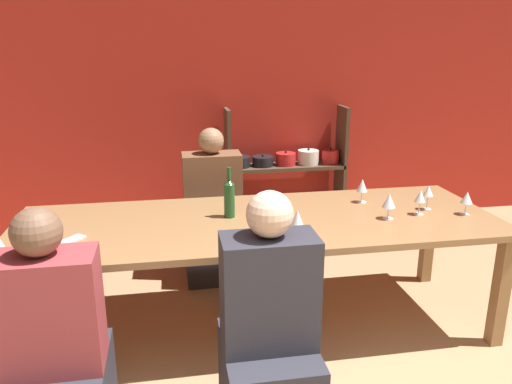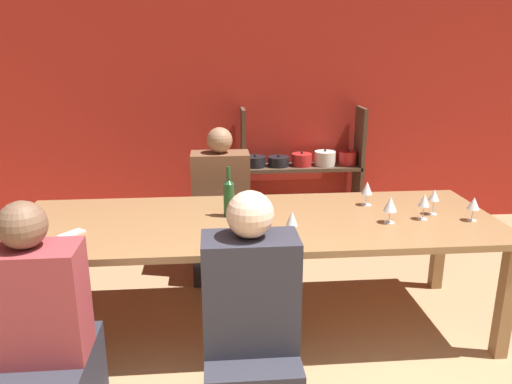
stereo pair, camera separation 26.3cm
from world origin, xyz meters
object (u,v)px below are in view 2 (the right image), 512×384
at_px(wine_glass_red_a, 474,204).
at_px(wine_glass_white_b, 390,205).
at_px(wine_glass_empty_a, 292,219).
at_px(shelf_unit, 302,185).
at_px(wine_glass_white_a, 434,196).
at_px(person_near_b, 251,347).
at_px(wine_glass_red_f, 424,201).
at_px(dining_table, 257,230).
at_px(wine_bottle_green, 229,197).
at_px(wine_glass_red_d, 367,189).
at_px(person_far_a, 221,222).
at_px(wine_glass_red_e, 31,224).
at_px(wine_glass_red_c, 26,214).
at_px(cell_phone, 71,234).
at_px(person_near_a, 41,358).

relative_size(wine_glass_red_a, wine_glass_white_b, 0.92).
bearing_deg(wine_glass_red_a, wine_glass_empty_a, -171.56).
bearing_deg(shelf_unit, wine_glass_white_a, -74.62).
distance_m(wine_glass_red_a, person_near_b, 1.67).
bearing_deg(wine_glass_red_f, dining_table, 175.39).
relative_size(wine_bottle_green, wine_glass_white_b, 1.96).
bearing_deg(wine_glass_red_d, shelf_unit, 94.89).
bearing_deg(dining_table, shelf_unit, 71.41).
bearing_deg(person_far_a, wine_glass_red_f, 142.55).
bearing_deg(wine_glass_white_b, wine_glass_empty_a, -164.12).
distance_m(shelf_unit, wine_glass_white_b, 2.03).
bearing_deg(dining_table, person_far_a, 103.80).
xyz_separation_m(wine_glass_red_a, wine_glass_red_e, (-2.58, -0.15, 0.01)).
height_order(wine_glass_white_a, person_far_a, person_far_a).
bearing_deg(wine_bottle_green, wine_glass_red_d, 8.79).
height_order(wine_bottle_green, wine_glass_empty_a, wine_bottle_green).
bearing_deg(person_near_b, wine_glass_red_c, 146.88).
bearing_deg(wine_glass_red_e, wine_glass_red_a, 3.38).
distance_m(dining_table, cell_phone, 1.10).
distance_m(dining_table, person_near_a, 1.40).
bearing_deg(person_near_b, wine_bottle_green, 93.72).
bearing_deg(wine_glass_red_f, wine_glass_empty_a, -165.57).
relative_size(wine_glass_red_c, person_near_b, 0.12).
bearing_deg(wine_glass_empty_a, wine_glass_red_c, 171.02).
xyz_separation_m(wine_glass_red_f, person_far_a, (-1.24, 0.95, -0.45)).
xyz_separation_m(wine_glass_red_e, person_near_a, (0.18, -0.57, -0.45)).
bearing_deg(person_near_b, wine_glass_empty_a, 64.10).
distance_m(shelf_unit, wine_glass_red_a, 2.15).
relative_size(wine_bottle_green, wine_glass_white_a, 1.97).
distance_m(shelf_unit, wine_bottle_green, 1.99).
distance_m(wine_glass_red_e, person_far_a, 1.62).
relative_size(wine_glass_red_c, person_near_a, 0.12).
bearing_deg(person_far_a, cell_phone, 49.55).
bearing_deg(shelf_unit, wine_glass_red_c, -136.01).
bearing_deg(cell_phone, shelf_unit, 49.57).
height_order(person_far_a, person_near_b, person_near_b).
bearing_deg(wine_glass_red_e, person_near_a, -72.73).
xyz_separation_m(wine_glass_white_b, wine_glass_red_e, (-2.06, -0.16, 0.00)).
xyz_separation_m(wine_bottle_green, wine_glass_red_e, (-1.08, -0.37, -0.01)).
xyz_separation_m(dining_table, wine_glass_white_a, (1.13, 0.00, 0.19)).
bearing_deg(wine_bottle_green, wine_glass_red_e, -161.31).
height_order(wine_glass_red_c, person_near_a, person_near_a).
height_order(shelf_unit, wine_glass_empty_a, shelf_unit).
bearing_deg(wine_glass_red_e, wine_glass_red_c, 115.28).
distance_m(dining_table, wine_glass_red_a, 1.34).
xyz_separation_m(wine_glass_white_b, wine_glass_red_d, (-0.04, 0.35, 0.00)).
distance_m(shelf_unit, wine_glass_red_f, 2.03).
relative_size(wine_glass_red_e, person_near_b, 0.14).
relative_size(wine_glass_red_d, wine_glass_red_e, 0.99).
relative_size(dining_table, person_far_a, 2.51).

